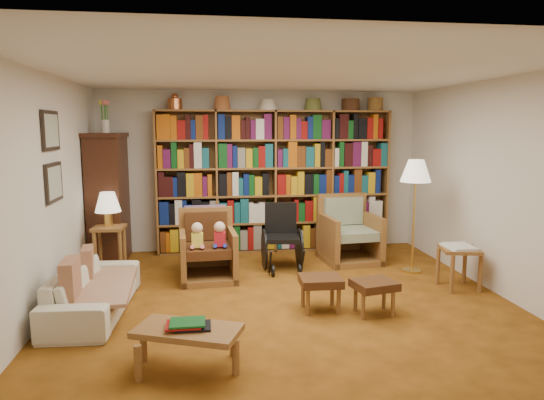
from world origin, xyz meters
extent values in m
plane|color=#8E5115|center=(0.00, 0.00, 0.00)|extent=(5.00, 5.00, 0.00)
plane|color=white|center=(0.00, 0.00, 2.50)|extent=(5.00, 5.00, 0.00)
plane|color=silver|center=(0.00, 2.50, 1.25)|extent=(5.00, 0.00, 5.00)
plane|color=silver|center=(0.00, -2.50, 1.25)|extent=(5.00, 0.00, 5.00)
plane|color=silver|center=(-2.50, 0.00, 1.25)|extent=(0.00, 5.00, 5.00)
plane|color=silver|center=(2.50, 0.00, 1.25)|extent=(0.00, 5.00, 5.00)
cube|color=olive|center=(0.20, 2.34, 1.10)|extent=(3.60, 0.30, 2.20)
cube|color=#3D1D10|center=(-2.25, 2.00, 0.90)|extent=(0.45, 0.90, 1.80)
cube|color=#3D1D10|center=(-2.25, 2.00, 1.83)|extent=(0.50, 0.95, 0.06)
cylinder|color=silver|center=(-2.25, 2.00, 1.95)|extent=(0.12, 0.12, 0.18)
cube|color=black|center=(-2.48, 0.30, 1.90)|extent=(0.03, 0.52, 0.42)
cube|color=gray|center=(-2.46, 0.30, 1.90)|extent=(0.01, 0.44, 0.34)
cube|color=black|center=(-2.48, 0.30, 1.35)|extent=(0.03, 0.52, 0.42)
cube|color=gray|center=(-2.46, 0.30, 1.35)|extent=(0.01, 0.44, 0.34)
imported|color=beige|center=(-2.05, -0.04, 0.24)|extent=(1.68, 0.73, 0.48)
cube|color=beige|center=(-2.00, -0.04, 0.30)|extent=(0.76, 1.32, 0.04)
cube|color=maroon|center=(-2.18, 0.31, 0.45)|extent=(0.16, 0.37, 0.36)
cube|color=maroon|center=(-2.18, -0.39, 0.45)|extent=(0.15, 0.41, 0.41)
cube|color=olive|center=(-2.15, 1.40, 0.62)|extent=(0.42, 0.42, 0.04)
cylinder|color=olive|center=(-2.31, 1.24, 0.30)|extent=(0.05, 0.05, 0.60)
cylinder|color=olive|center=(-1.99, 1.24, 0.30)|extent=(0.05, 0.05, 0.60)
cylinder|color=olive|center=(-2.31, 1.56, 0.30)|extent=(0.05, 0.05, 0.60)
cylinder|color=olive|center=(-1.99, 1.56, 0.30)|extent=(0.05, 0.05, 0.60)
cylinder|color=gold|center=(-2.15, 1.40, 0.73)|extent=(0.11, 0.11, 0.19)
cone|color=#FAEDCD|center=(-2.15, 1.40, 0.96)|extent=(0.34, 0.34, 0.26)
cube|color=olive|center=(-0.86, 0.95, 0.04)|extent=(0.75, 0.78, 0.08)
cube|color=olive|center=(-1.18, 0.95, 0.31)|extent=(0.12, 0.74, 0.63)
cube|color=olive|center=(-0.54, 0.95, 0.31)|extent=(0.12, 0.74, 0.63)
cube|color=olive|center=(-0.86, 1.28, 0.44)|extent=(0.71, 0.12, 0.89)
cube|color=#4B2D14|center=(-0.86, 0.92, 0.39)|extent=(0.59, 0.65, 0.12)
cube|color=#4B2D14|center=(-0.86, 1.21, 0.65)|extent=(0.56, 0.13, 0.37)
cube|color=#B32F5C|center=(-0.86, 1.32, 0.71)|extent=(0.55, 0.09, 0.39)
cube|color=olive|center=(1.19, 1.52, 0.04)|extent=(0.84, 0.87, 0.08)
cube|color=olive|center=(0.85, 1.52, 0.34)|extent=(0.15, 0.80, 0.68)
cube|color=olive|center=(1.54, 1.52, 0.34)|extent=(0.15, 0.80, 0.68)
cube|color=olive|center=(1.19, 1.88, 0.48)|extent=(0.77, 0.16, 0.96)
cube|color=gray|center=(1.19, 1.49, 0.42)|extent=(0.66, 0.72, 0.13)
cube|color=gray|center=(1.19, 1.80, 0.70)|extent=(0.60, 0.16, 0.40)
cube|color=black|center=(0.16, 1.23, 0.44)|extent=(0.49, 0.49, 0.06)
cube|color=black|center=(0.16, 1.44, 0.69)|extent=(0.44, 0.11, 0.44)
cylinder|color=black|center=(-0.08, 1.32, 0.27)|extent=(0.03, 0.55, 0.55)
cylinder|color=black|center=(0.41, 1.32, 0.27)|extent=(0.03, 0.55, 0.55)
cylinder|color=black|center=(-0.02, 0.95, 0.08)|extent=(0.03, 0.16, 0.16)
cylinder|color=black|center=(0.34, 0.95, 0.08)|extent=(0.03, 0.16, 0.16)
cylinder|color=gold|center=(1.88, 0.91, 0.01)|extent=(0.26, 0.26, 0.03)
cylinder|color=gold|center=(1.88, 0.91, 0.64)|extent=(0.03, 0.03, 1.28)
cone|color=#FAEDCD|center=(1.88, 0.91, 1.37)|extent=(0.40, 0.40, 0.29)
cube|color=olive|center=(2.15, 0.19, 0.48)|extent=(0.52, 0.52, 0.04)
cylinder|color=olive|center=(1.97, 0.01, 0.23)|extent=(0.05, 0.05, 0.46)
cylinder|color=olive|center=(2.33, 0.01, 0.23)|extent=(0.05, 0.05, 0.46)
cylinder|color=olive|center=(1.97, 0.37, 0.23)|extent=(0.05, 0.05, 0.46)
cylinder|color=olive|center=(2.33, 0.37, 0.23)|extent=(0.05, 0.05, 0.46)
cube|color=silver|center=(2.15, 0.19, 0.52)|extent=(0.38, 0.44, 0.03)
cube|color=#4B2D14|center=(0.32, -0.30, 0.33)|extent=(0.45, 0.38, 0.09)
cylinder|color=olive|center=(0.16, -0.43, 0.14)|extent=(0.04, 0.04, 0.28)
cylinder|color=olive|center=(0.48, -0.43, 0.14)|extent=(0.04, 0.04, 0.28)
cylinder|color=olive|center=(0.16, -0.17, 0.14)|extent=(0.04, 0.04, 0.28)
cylinder|color=olive|center=(0.48, -0.17, 0.14)|extent=(0.04, 0.04, 0.28)
cube|color=#4B2D14|center=(0.85, -0.47, 0.32)|extent=(0.49, 0.44, 0.08)
cylinder|color=olive|center=(0.69, -0.60, 0.14)|extent=(0.04, 0.04, 0.27)
cylinder|color=olive|center=(1.01, -0.60, 0.14)|extent=(0.04, 0.04, 0.27)
cylinder|color=olive|center=(0.69, -0.35, 0.14)|extent=(0.04, 0.04, 0.27)
cylinder|color=olive|center=(1.01, -0.35, 0.14)|extent=(0.04, 0.04, 0.27)
cube|color=olive|center=(-1.03, -1.38, 0.32)|extent=(0.93, 0.70, 0.05)
cylinder|color=olive|center=(-1.40, -1.54, 0.15)|extent=(0.06, 0.06, 0.29)
cylinder|color=olive|center=(-0.65, -1.54, 0.15)|extent=(0.06, 0.06, 0.29)
cylinder|color=olive|center=(-1.40, -1.22, 0.15)|extent=(0.06, 0.06, 0.29)
cylinder|color=olive|center=(-0.65, -1.22, 0.15)|extent=(0.06, 0.06, 0.29)
cube|color=brown|center=(-1.03, -1.38, 0.37)|extent=(0.34, 0.31, 0.05)
camera|label=1|loc=(-0.85, -5.13, 1.92)|focal=32.00mm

